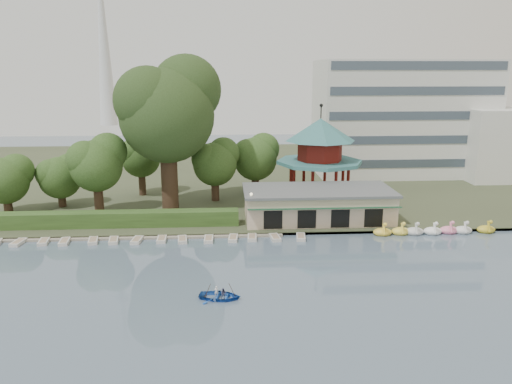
{
  "coord_description": "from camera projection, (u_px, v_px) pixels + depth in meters",
  "views": [
    {
      "loc": [
        -1.43,
        -37.8,
        18.72
      ],
      "look_at": [
        2.0,
        18.0,
        5.0
      ],
      "focal_mm": 35.0,
      "sensor_mm": 36.0,
      "label": 1
    }
  ],
  "objects": [
    {
      "name": "broadcast_tower",
      "position": [
        102.0,
        23.0,
        166.3
      ],
      "size": [
        8.0,
        8.0,
        96.0
      ],
      "color": "silver",
      "rests_on": "ground"
    },
    {
      "name": "big_tree",
      "position": [
        168.0,
        107.0,
        64.67
      ],
      "size": [
        13.59,
        12.66,
        20.42
      ],
      "color": "#3A281C",
      "rests_on": "shore"
    },
    {
      "name": "shore",
      "position": [
        234.0,
        174.0,
        91.55
      ],
      "size": [
        220.0,
        70.0,
        0.4
      ],
      "primitive_type": "cube",
      "color": "#424930",
      "rests_on": "ground"
    },
    {
      "name": "swan_boats",
      "position": [
        433.0,
        231.0,
        58.42
      ],
      "size": [
        14.72,
        2.04,
        1.92
      ],
      "color": "yellow",
      "rests_on": "ground"
    },
    {
      "name": "office_building",
      "position": [
        418.0,
        122.0,
        88.31
      ],
      "size": [
        38.0,
        18.0,
        20.0
      ],
      "color": "silver",
      "rests_on": "shore"
    },
    {
      "name": "small_trees",
      "position": [
        140.0,
        163.0,
        69.11
      ],
      "size": [
        39.91,
        16.74,
        10.51
      ],
      "color": "#3A281C",
      "rests_on": "shore"
    },
    {
      "name": "pavilion",
      "position": [
        320.0,
        151.0,
        71.14
      ],
      "size": [
        12.4,
        12.4,
        13.5
      ],
      "color": "beige",
      "rests_on": "shore"
    },
    {
      "name": "boathouse",
      "position": [
        318.0,
        204.0,
        62.52
      ],
      "size": [
        18.6,
        9.39,
        3.9
      ],
      "color": "beige",
      "rests_on": "shore"
    },
    {
      "name": "moored_rowboats",
      "position": [
        150.0,
        240.0,
        55.91
      ],
      "size": [
        35.2,
        2.68,
        0.36
      ],
      "color": "beige",
      "rests_on": "ground"
    },
    {
      "name": "lamp_post",
      "position": [
        251.0,
        204.0,
        58.9
      ],
      "size": [
        0.36,
        0.36,
        4.28
      ],
      "color": "black",
      "rests_on": "shore"
    },
    {
      "name": "rowboat_with_passengers",
      "position": [
        220.0,
        293.0,
        41.78
      ],
      "size": [
        5.52,
        4.41,
        2.01
      ],
      "color": "#1A4AA5",
      "rests_on": "ground"
    },
    {
      "name": "dock",
      "position": [
        135.0,
        237.0,
        57.12
      ],
      "size": [
        34.0,
        1.6,
        0.24
      ],
      "primitive_type": "cube",
      "color": "gray",
      "rests_on": "ground"
    },
    {
      "name": "embankment",
      "position": [
        239.0,
        234.0,
        57.92
      ],
      "size": [
        220.0,
        0.6,
        0.3
      ],
      "primitive_type": "cube",
      "color": "gray",
      "rests_on": "ground"
    },
    {
      "name": "hedge",
      "position": [
        114.0,
        219.0,
        59.86
      ],
      "size": [
        30.0,
        2.0,
        1.8
      ],
      "primitive_type": "cube",
      "color": "#365522",
      "rests_on": "shore"
    },
    {
      "name": "ground_plane",
      "position": [
        245.0,
        303.0,
        41.19
      ],
      "size": [
        220.0,
        220.0,
        0.0
      ],
      "primitive_type": "plane",
      "color": "slate",
      "rests_on": "ground"
    }
  ]
}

